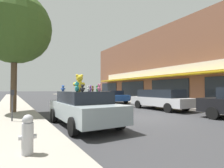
% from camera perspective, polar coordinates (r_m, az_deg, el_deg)
% --- Properties ---
extents(ground_plane, '(260.00, 260.00, 0.00)m').
position_cam_1_polar(ground_plane, '(9.43, 9.92, -10.63)').
color(ground_plane, '#333335').
extents(sidewalk_near, '(2.24, 90.00, 0.17)m').
position_cam_1_polar(sidewalk_near, '(7.26, -28.60, -12.47)').
color(sidewalk_near, gray).
rests_on(sidewalk_near, ground_plane).
extents(sidewalk_far, '(2.24, 90.00, 0.17)m').
position_cam_1_polar(sidewalk_far, '(13.83, 28.68, -7.24)').
color(sidewalk_far, gray).
rests_on(sidewalk_far, ground_plane).
extents(storefront_row, '(11.60, 28.79, 7.73)m').
position_cam_1_polar(storefront_row, '(21.62, 27.33, 4.84)').
color(storefront_row, brown).
rests_on(storefront_row, ground_plane).
extents(plush_art_car, '(1.95, 4.28, 1.37)m').
position_cam_1_polar(plush_art_car, '(7.17, -9.31, -7.56)').
color(plush_art_car, '#8C999E').
rests_on(plush_art_car, ground_plane).
extents(teddy_bear_giant, '(0.52, 0.32, 0.71)m').
position_cam_1_polar(teddy_bear_giant, '(7.36, -10.60, 0.28)').
color(teddy_bear_giant, yellow).
rests_on(teddy_bear_giant, plush_art_car).
extents(teddy_bear_pink, '(0.23, 0.17, 0.30)m').
position_cam_1_polar(teddy_bear_pink, '(6.58, -4.22, -1.24)').
color(teddy_bear_pink, pink).
rests_on(teddy_bear_pink, plush_art_car).
extents(teddy_bear_brown, '(0.18, 0.16, 0.25)m').
position_cam_1_polar(teddy_bear_brown, '(7.85, -6.34, -1.49)').
color(teddy_bear_brown, olive).
rests_on(teddy_bear_brown, plush_art_car).
extents(teddy_bear_white, '(0.16, 0.17, 0.25)m').
position_cam_1_polar(teddy_bear_white, '(6.70, -7.60, -1.46)').
color(teddy_bear_white, white).
rests_on(teddy_bear_white, plush_art_car).
extents(teddy_bear_blue, '(0.20, 0.13, 0.27)m').
position_cam_1_polar(teddy_bear_blue, '(7.89, -15.70, -1.37)').
color(teddy_bear_blue, blue).
rests_on(teddy_bear_blue, plush_art_car).
extents(teddy_bear_purple, '(0.21, 0.14, 0.27)m').
position_cam_1_polar(teddy_bear_purple, '(7.62, -7.13, -1.41)').
color(teddy_bear_purple, purple).
rests_on(teddy_bear_purple, plush_art_car).
extents(teddy_bear_green, '(0.15, 0.19, 0.26)m').
position_cam_1_polar(teddy_bear_green, '(6.98, -4.85, -1.43)').
color(teddy_bear_green, green).
rests_on(teddy_bear_green, plush_art_car).
extents(teddy_bear_teal, '(0.21, 0.27, 0.36)m').
position_cam_1_polar(teddy_bear_teal, '(6.15, -11.39, -0.92)').
color(teddy_bear_teal, teal).
rests_on(teddy_bear_teal, plush_art_car).
extents(teddy_bear_black, '(0.20, 0.14, 0.26)m').
position_cam_1_polar(teddy_bear_black, '(6.00, -9.62, -1.36)').
color(teddy_bear_black, black).
rests_on(teddy_bear_black, plush_art_car).
extents(teddy_bear_cream, '(0.14, 0.19, 0.25)m').
position_cam_1_polar(teddy_bear_cream, '(7.56, -10.99, -1.45)').
color(teddy_bear_cream, beige).
rests_on(teddy_bear_cream, plush_art_car).
extents(parked_car_far_center, '(1.86, 4.76, 1.44)m').
position_cam_1_polar(parked_car_far_center, '(13.10, 15.44, -4.63)').
color(parked_car_far_center, '#B7B7BC').
rests_on(parked_car_far_center, ground_plane).
extents(parked_car_far_right, '(2.05, 4.10, 1.32)m').
position_cam_1_polar(parked_car_far_right, '(18.63, -0.07, -4.05)').
color(parked_car_far_right, '#1E4793').
rests_on(parked_car_far_right, ground_plane).
extents(street_tree, '(4.12, 4.12, 6.91)m').
position_cam_1_polar(street_tree, '(11.97, -29.19, 15.70)').
color(street_tree, brown).
rests_on(street_tree, sidewalk_near).
extents(fire_hydrant, '(0.33, 0.22, 0.79)m').
position_cam_1_polar(fire_hydrant, '(4.00, -25.83, -14.57)').
color(fire_hydrant, '#B2B2B7').
rests_on(fire_hydrant, sidewalk_near).
extents(parking_meter, '(0.14, 0.10, 1.27)m').
position_cam_1_polar(parking_meter, '(8.22, -29.78, -4.89)').
color(parking_meter, '#4C4C51').
rests_on(parking_meter, sidewalk_near).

